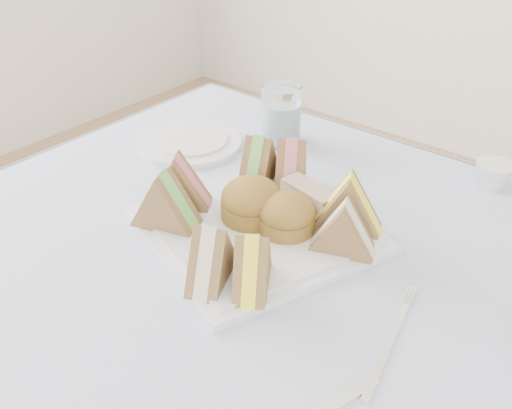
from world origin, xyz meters
The scene contains 17 objects.
tablecloth centered at (0.00, 0.00, 0.74)m, with size 1.02×1.02×0.01m, color silver.
serving_plate centered at (-0.04, 0.10, 0.75)m, with size 0.30×0.30×0.01m, color silver.
sandwich_fl_a centered at (-0.17, 0.07, 0.80)m, with size 0.10×0.05×0.09m, color #956845, non-canonical shape.
sandwich_fl_b centered at (-0.14, 0.02, 0.80)m, with size 0.10×0.05×0.09m, color #956845, non-canonical shape.
sandwich_fr_a centered at (0.04, 0.00, 0.80)m, with size 0.09×0.04×0.08m, color #956845, non-canonical shape.
sandwich_fr_b centered at (-0.01, -0.03, 0.80)m, with size 0.09×0.04×0.08m, color #956845, non-canonical shape.
sandwich_bl_a centered at (-0.12, 0.21, 0.80)m, with size 0.09×0.04×0.08m, color #956845, non-canonical shape.
sandwich_bl_b centered at (-0.07, 0.23, 0.80)m, with size 0.10×0.04×0.09m, color #956845, non-canonical shape.
sandwich_br_a centered at (0.09, 0.13, 0.80)m, with size 0.09×0.04×0.08m, color #956845, non-canonical shape.
sandwich_br_b centered at (0.07, 0.18, 0.80)m, with size 0.10×0.05×0.09m, color #956845, non-canonical shape.
scone_left centered at (-0.06, 0.11, 0.79)m, with size 0.09×0.09×0.06m, color olive.
scone_right centered at (0.00, 0.12, 0.79)m, with size 0.08×0.08×0.05m, color olive.
pastry_slice centered at (0.00, 0.18, 0.78)m, with size 0.09×0.04×0.04m, color beige.
side_plate centered at (-0.31, 0.25, 0.75)m, with size 0.19×0.19×0.01m, color silver.
water_glass centered at (-0.19, 0.37, 0.80)m, with size 0.08×0.08×0.11m, color white.
tea_strainer centered at (0.18, 0.46, 0.76)m, with size 0.06×0.06×0.04m, color white.
fork centered at (0.22, 0.02, 0.75)m, with size 0.01×0.16×0.00m, color white.
Camera 1 is at (0.39, -0.43, 1.24)m, focal length 40.00 mm.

